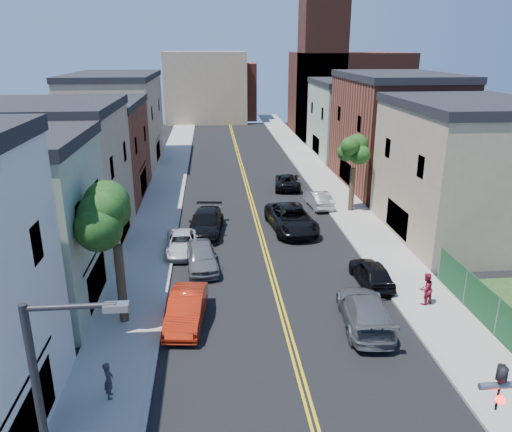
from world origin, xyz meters
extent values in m
cube|color=gray|center=(-7.90, 40.00, 0.07)|extent=(3.20, 100.00, 0.15)
cube|color=gray|center=(7.90, 40.00, 0.07)|extent=(3.20, 100.00, 0.15)
cube|color=gray|center=(-6.15, 40.00, 0.07)|extent=(0.30, 100.00, 0.15)
cube|color=gray|center=(6.15, 40.00, 0.07)|extent=(0.30, 100.00, 0.15)
cube|color=#998466|center=(-14.00, 25.00, 4.50)|extent=(9.00, 10.00, 9.00)
cube|color=brown|center=(-14.00, 36.00, 4.00)|extent=(9.00, 12.00, 8.00)
cube|color=#998466|center=(-14.00, 50.00, 4.75)|extent=(9.00, 16.00, 9.50)
cube|color=#998466|center=(14.00, 24.00, 4.50)|extent=(9.00, 12.00, 9.00)
cube|color=brown|center=(14.00, 38.00, 5.00)|extent=(9.00, 14.00, 10.00)
cube|color=gray|center=(14.00, 52.00, 4.25)|extent=(9.00, 12.00, 8.50)
cube|color=#4C2319|center=(17.50, 68.00, 6.00)|extent=(16.00, 14.00, 12.00)
cube|color=#4C2319|center=(12.50, 64.00, 11.00)|extent=(6.00, 6.00, 22.00)
cube|color=#998466|center=(-4.00, 82.00, 6.00)|extent=(14.00, 8.00, 12.00)
cube|color=brown|center=(0.00, 86.00, 5.00)|extent=(10.00, 8.00, 10.00)
cylinder|color=#352B1A|center=(-7.90, 14.00, 2.13)|extent=(0.44, 0.44, 3.96)
sphere|color=black|center=(-7.90, 14.00, 6.45)|extent=(5.20, 5.20, 5.20)
sphere|color=black|center=(-7.38, 13.61, 7.49)|extent=(3.90, 3.90, 3.90)
sphere|color=black|center=(-8.42, 14.52, 5.93)|extent=(3.64, 3.64, 3.64)
cylinder|color=#352B1A|center=(7.90, 30.00, 1.91)|extent=(0.44, 0.44, 3.52)
sphere|color=black|center=(7.90, 30.00, 5.65)|extent=(4.40, 4.40, 4.40)
sphere|color=black|center=(8.34, 29.67, 6.53)|extent=(3.30, 3.30, 3.30)
sphere|color=black|center=(7.46, 30.44, 5.21)|extent=(3.08, 3.08, 3.08)
imported|color=black|center=(2.00, -0.50, 6.70)|extent=(0.16, 0.20, 1.00)
sphere|color=#FF0C0C|center=(2.00, -0.62, 6.50)|extent=(0.18, 0.18, 0.18)
cylinder|color=black|center=(-6.30, 1.00, 8.05)|extent=(1.80, 0.12, 0.12)
cube|color=slate|center=(-5.40, 1.00, 8.00)|extent=(0.50, 0.25, 0.15)
imported|color=red|center=(-4.83, 13.68, 0.77)|extent=(2.13, 4.85, 1.55)
imported|color=silver|center=(-5.50, 22.66, 0.64)|extent=(2.20, 4.63, 1.28)
imported|color=#5B5F63|center=(-4.16, 20.01, 0.78)|extent=(2.29, 4.74, 1.56)
imported|color=black|center=(-3.94, 26.01, 0.82)|extent=(2.90, 5.86, 1.64)
imported|color=#515358|center=(3.80, 12.67, 0.79)|extent=(2.77, 5.65, 1.58)
imported|color=black|center=(5.50, 17.01, 0.71)|extent=(1.78, 4.23, 1.43)
imported|color=#9EA0A5|center=(5.50, 31.47, 0.70)|extent=(1.89, 4.38, 1.40)
imported|color=black|center=(3.80, 37.55, 0.70)|extent=(2.96, 5.28, 1.39)
imported|color=black|center=(2.34, 26.19, 0.89)|extent=(3.57, 6.66, 1.78)
imported|color=#2B2A33|center=(-7.55, 8.27, 0.91)|extent=(0.45, 0.61, 1.52)
imported|color=maroon|center=(7.49, 14.23, 1.02)|extent=(1.04, 0.94, 1.74)
camera|label=1|loc=(-3.42, -8.07, 12.97)|focal=34.96mm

